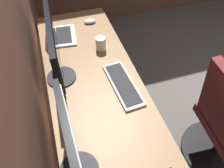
# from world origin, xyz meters

# --- Properties ---
(wall_back) EXTENTS (4.94, 0.10, 2.60)m
(wall_back) POSITION_xyz_m (0.00, 2.07, 1.30)
(wall_back) COLOR brown
(wall_back) RESTS_ON ground
(desk) EXTENTS (2.32, 0.62, 0.73)m
(desk) POSITION_xyz_m (0.09, 1.68, 0.66)
(desk) COLOR #936D47
(desk) RESTS_ON ground
(drawer_pedestal) EXTENTS (0.40, 0.51, 0.69)m
(drawer_pedestal) POSITION_xyz_m (-0.07, 1.71, 0.35)
(drawer_pedestal) COLOR #936D47
(drawer_pedestal) RESTS_ON ground
(monitor_primary) EXTENTS (0.55, 0.20, 0.40)m
(monitor_primary) POSITION_xyz_m (-0.23, 1.90, 0.96)
(monitor_primary) COLOR black
(monitor_primary) RESTS_ON desk
(monitor_secondary) EXTENTS (0.58, 0.20, 0.42)m
(monitor_secondary) POSITION_xyz_m (0.44, 1.89, 0.98)
(monitor_secondary) COLOR black
(monitor_secondary) RESTS_ON desk
(laptop_leftmost) EXTENTS (0.31, 0.28, 0.19)m
(laptop_leftmost) POSITION_xyz_m (0.91, 1.85, 0.78)
(laptop_leftmost) COLOR silver
(laptop_leftmost) RESTS_ON desk
(keyboard_main) EXTENTS (0.43, 0.17, 0.02)m
(keyboard_main) POSITION_xyz_m (0.25, 1.51, 0.74)
(keyboard_main) COLOR silver
(keyboard_main) RESTS_ON desk
(mouse_main) EXTENTS (0.06, 0.10, 0.03)m
(mouse_main) POSITION_xyz_m (1.03, 1.54, 0.75)
(mouse_main) COLOR silver
(mouse_main) RESTS_ON desk
(coffee_mug) EXTENTS (0.12, 0.08, 0.11)m
(coffee_mug) POSITION_xyz_m (0.65, 1.55, 0.78)
(coffee_mug) COLOR silver
(coffee_mug) RESTS_ON desk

